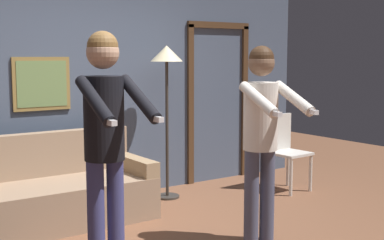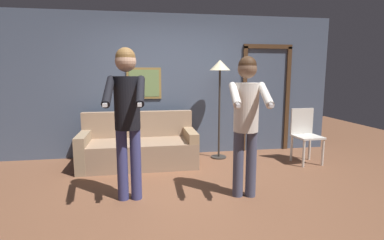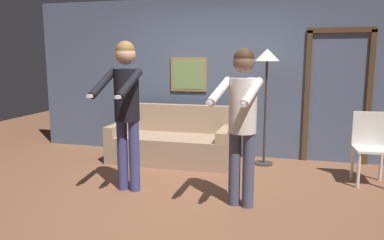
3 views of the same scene
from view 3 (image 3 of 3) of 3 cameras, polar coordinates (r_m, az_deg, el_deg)
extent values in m
plane|color=brown|center=(4.69, -1.46, -10.88)|extent=(12.00, 12.00, 0.00)
cube|color=#49566C|center=(6.28, 3.46, 6.45)|extent=(6.40, 0.06, 2.60)
cube|color=olive|center=(6.34, -0.51, 6.96)|extent=(0.62, 0.02, 0.57)
cube|color=#6E8A50|center=(6.33, -0.54, 6.95)|extent=(0.54, 0.01, 0.49)
cube|color=#4C331E|center=(6.14, 17.10, 3.35)|extent=(0.08, 0.04, 2.04)
cube|color=#4C331E|center=(6.24, 25.39, 2.94)|extent=(0.08, 0.04, 2.04)
cube|color=#4C331E|center=(6.16, 21.87, 12.63)|extent=(0.98, 0.04, 0.08)
cube|color=#9B7D63|center=(5.94, -3.24, -4.37)|extent=(1.90, 0.86, 0.42)
cube|color=#9B7D63|center=(6.19, -2.27, 0.31)|extent=(1.90, 0.15, 0.45)
cube|color=#9A8265|center=(6.24, -10.89, -3.10)|extent=(0.16, 0.85, 0.58)
cube|color=#A28460|center=(5.72, 5.10, -4.11)|extent=(0.16, 0.85, 0.58)
cylinder|color=#332D28|center=(5.94, 10.86, -6.51)|extent=(0.28, 0.28, 0.02)
cylinder|color=#332D28|center=(5.78, 11.11, 1.06)|extent=(0.04, 0.04, 1.56)
cone|color=#F9EAB7|center=(5.72, 11.39, 9.72)|extent=(0.37, 0.37, 0.18)
cylinder|color=navy|center=(4.73, -10.54, -5.29)|extent=(0.13, 0.13, 0.88)
cylinder|color=navy|center=(4.66, -8.79, -5.46)|extent=(0.13, 0.13, 0.88)
cylinder|color=black|center=(4.56, -9.93, 3.77)|extent=(0.30, 0.30, 0.62)
sphere|color=tan|center=(4.54, -10.11, 9.82)|extent=(0.24, 0.24, 0.24)
sphere|color=brown|center=(4.54, -10.13, 10.36)|extent=(0.23, 0.23, 0.23)
cylinder|color=black|center=(4.42, -13.42, 5.52)|extent=(0.11, 0.53, 0.33)
cube|color=white|center=(4.22, -15.04, 3.59)|extent=(0.05, 0.15, 0.04)
cylinder|color=black|center=(4.26, -9.45, 5.50)|extent=(0.11, 0.53, 0.33)
cube|color=white|center=(4.05, -10.96, 3.50)|extent=(0.05, 0.15, 0.04)
cylinder|color=#444860|center=(4.21, 6.49, -7.38)|extent=(0.13, 0.13, 0.83)
cylinder|color=#444860|center=(4.16, 8.59, -7.62)|extent=(0.13, 0.13, 0.83)
cylinder|color=silver|center=(4.04, 7.75, 2.19)|extent=(0.30, 0.30, 0.59)
sphere|color=brown|center=(4.01, 7.90, 8.72)|extent=(0.23, 0.23, 0.23)
sphere|color=#382314|center=(4.01, 7.91, 9.29)|extent=(0.22, 0.22, 0.22)
cylinder|color=silver|center=(3.85, 4.27, 4.46)|extent=(0.19, 0.53, 0.27)
cube|color=white|center=(3.64, 2.85, 2.70)|extent=(0.07, 0.15, 0.04)
cylinder|color=silver|center=(3.74, 9.14, 4.21)|extent=(0.19, 0.53, 0.27)
cube|color=white|center=(3.52, 7.96, 2.39)|extent=(0.07, 0.15, 0.04)
cylinder|color=silver|center=(5.20, 24.05, -7.07)|extent=(0.04, 0.04, 0.45)
cylinder|color=silver|center=(5.54, 23.23, -6.02)|extent=(0.04, 0.04, 0.45)
cylinder|color=silver|center=(5.63, 26.84, -6.05)|extent=(0.04, 0.04, 0.45)
cube|color=silver|center=(5.35, 25.68, -4.07)|extent=(0.45, 0.45, 0.03)
cube|color=silver|center=(5.49, 25.38, -1.17)|extent=(0.42, 0.06, 0.45)
camera|label=1|loc=(3.65, -66.93, 3.97)|focal=50.00mm
camera|label=2|loc=(1.83, -57.66, 2.04)|focal=28.00mm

